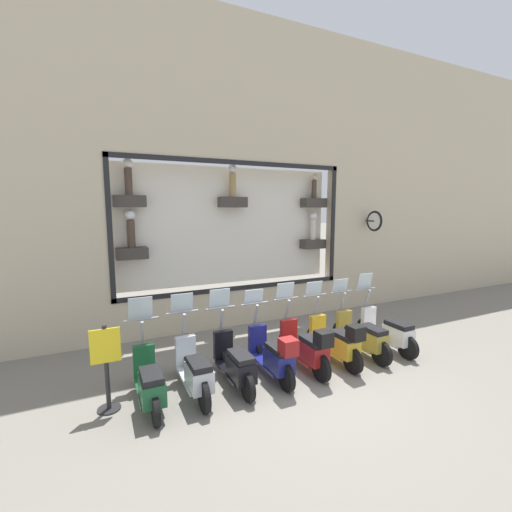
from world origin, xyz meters
TOP-DOWN VIEW (x-y plane):
  - ground_plane at (0.00, 0.00)m, footprint 120.00×120.00m
  - building_facade at (3.60, -0.00)m, footprint 1.24×36.00m
  - scooter_white_0 at (0.40, -2.47)m, footprint 1.80×0.61m
  - scooter_olive_1 at (0.40, -1.72)m, footprint 1.81×0.61m
  - scooter_yellow_2 at (0.34, -0.97)m, footprint 1.80×0.60m
  - scooter_red_3 at (0.34, -0.22)m, footprint 1.81×0.60m
  - scooter_navy_4 at (0.33, 0.53)m, footprint 1.80×0.60m
  - scooter_black_5 at (0.40, 1.28)m, footprint 1.80×0.60m
  - scooter_silver_6 at (0.40, 2.03)m, footprint 1.80×0.61m
  - scooter_green_7 at (0.39, 2.79)m, footprint 1.79×0.61m
  - shop_sign_post at (0.55, 3.40)m, footprint 0.36×0.45m

SIDE VIEW (x-z plane):
  - ground_plane at x=0.00m, z-range 0.00..0.00m
  - scooter_green_7 at x=0.39m, z-range -0.40..1.23m
  - scooter_black_5 at x=0.40m, z-range -0.39..1.25m
  - scooter_white_0 at x=0.40m, z-range -0.39..1.26m
  - scooter_olive_1 at x=0.40m, z-range -0.35..1.22m
  - scooter_silver_6 at x=0.40m, z-range -0.37..1.25m
  - scooter_navy_4 at x=0.33m, z-range -0.30..1.24m
  - scooter_yellow_2 at x=0.34m, z-range -0.31..1.26m
  - scooter_red_3 at x=0.34m, z-range -0.33..1.29m
  - shop_sign_post at x=0.55m, z-range 0.04..1.44m
  - building_facade at x=3.60m, z-range 0.09..8.24m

